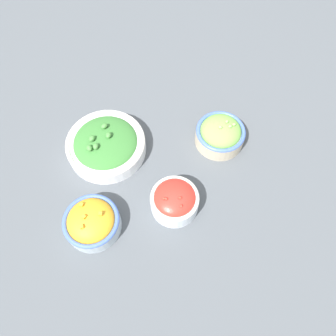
# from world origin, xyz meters

# --- Properties ---
(ground_plane) EXTENTS (3.00, 3.00, 0.00)m
(ground_plane) POSITION_xyz_m (0.00, 0.00, 0.00)
(ground_plane) COLOR #4C5156
(bowl_broccoli) EXTENTS (0.23, 0.23, 0.08)m
(bowl_broccoli) POSITION_xyz_m (-0.17, 0.10, 0.03)
(bowl_broccoli) COLOR white
(bowl_broccoli) RESTS_ON ground_plane
(bowl_cherry_tomatoes) EXTENTS (0.13, 0.13, 0.08)m
(bowl_cherry_tomatoes) POSITION_xyz_m (0.01, -0.10, 0.04)
(bowl_cherry_tomatoes) COLOR silver
(bowl_cherry_tomatoes) RESTS_ON ground_plane
(bowl_lettuce) EXTENTS (0.14, 0.14, 0.09)m
(bowl_lettuce) POSITION_xyz_m (0.16, 0.09, 0.04)
(bowl_lettuce) COLOR beige
(bowl_lettuce) RESTS_ON ground_plane
(bowl_squash) EXTENTS (0.14, 0.14, 0.08)m
(bowl_squash) POSITION_xyz_m (-0.21, -0.13, 0.03)
(bowl_squash) COLOR #B2C1CC
(bowl_squash) RESTS_ON ground_plane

